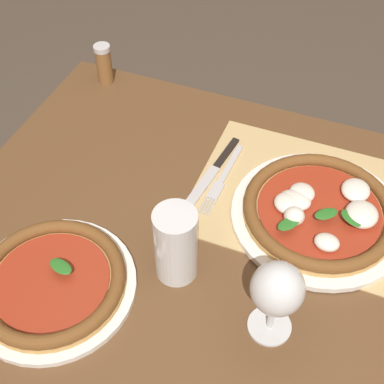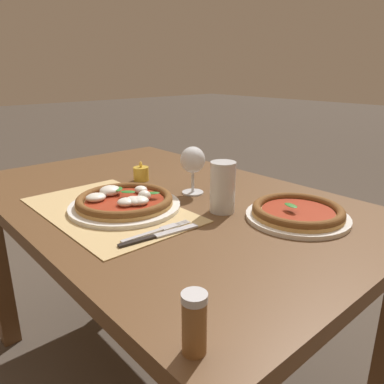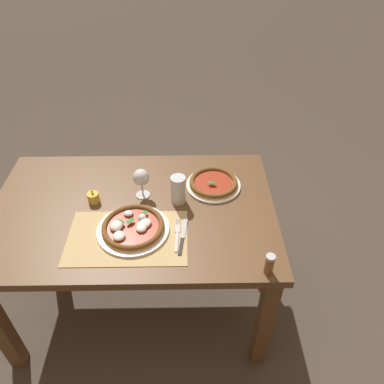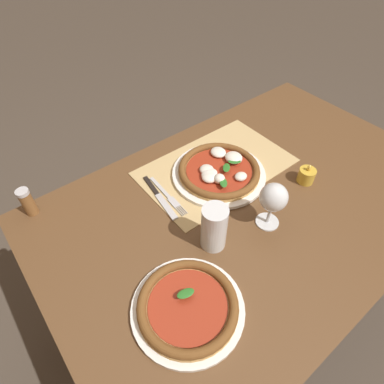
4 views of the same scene
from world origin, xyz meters
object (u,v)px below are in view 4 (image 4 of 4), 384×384
(wine_glass, at_px, (273,199))
(knife, at_px, (159,197))
(pint_glass, at_px, (214,228))
(votive_candle, at_px, (306,176))
(pizza_near, at_px, (219,171))
(fork, at_px, (168,196))
(pizza_far, at_px, (188,306))
(pepper_shaker, at_px, (27,202))

(wine_glass, height_order, knife, wine_glass)
(pint_glass, distance_m, votive_candle, 0.41)
(pizza_near, xyz_separation_m, knife, (0.22, -0.04, -0.02))
(wine_glass, bearing_deg, pint_glass, -14.38)
(fork, bearing_deg, pizza_near, 171.78)
(wine_glass, height_order, votive_candle, wine_glass)
(pizza_far, relative_size, votive_candle, 3.86)
(knife, height_order, votive_candle, votive_candle)
(pizza_near, xyz_separation_m, wine_glass, (0.02, 0.24, 0.08))
(pizza_near, height_order, fork, pizza_near)
(pizza_near, distance_m, votive_candle, 0.29)
(votive_candle, xyz_separation_m, pepper_shaker, (0.78, -0.44, 0.03))
(wine_glass, bearing_deg, pizza_near, -95.19)
(pepper_shaker, bearing_deg, knife, 150.34)
(pizza_near, distance_m, pint_glass, 0.29)
(knife, bearing_deg, pizza_near, 169.84)
(pizza_near, bearing_deg, pizza_far, 39.40)
(fork, distance_m, knife, 0.03)
(fork, distance_m, votive_candle, 0.47)
(pint_glass, relative_size, fork, 0.72)
(pint_glass, distance_m, pepper_shaker, 0.57)
(pizza_near, bearing_deg, wine_glass, 84.81)
(pizza_near, bearing_deg, fork, -8.22)
(wine_glass, distance_m, votive_candle, 0.25)
(pizza_far, xyz_separation_m, fork, (-0.18, -0.34, -0.01))
(pizza_far, relative_size, fork, 1.39)
(pizza_far, height_order, wine_glass, wine_glass)
(pizza_near, xyz_separation_m, pizza_far, (0.38, 0.31, -0.00))
(wine_glass, bearing_deg, knife, -54.99)
(pizza_near, relative_size, pepper_shaker, 3.32)
(pint_glass, bearing_deg, pepper_shaker, -50.00)
(pizza_near, relative_size, pizza_far, 1.16)
(pint_glass, xyz_separation_m, fork, (-0.00, -0.23, -0.06))
(wine_glass, height_order, pepper_shaker, wine_glass)
(votive_candle, distance_m, pepper_shaker, 0.89)
(pizza_near, relative_size, fork, 1.60)
(knife, bearing_deg, pepper_shaker, -29.66)
(votive_candle, bearing_deg, knife, -29.11)
(pizza_near, relative_size, knife, 1.49)
(pizza_far, bearing_deg, knife, -113.98)
(wine_glass, bearing_deg, fork, -57.36)
(fork, bearing_deg, pint_glass, 89.30)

